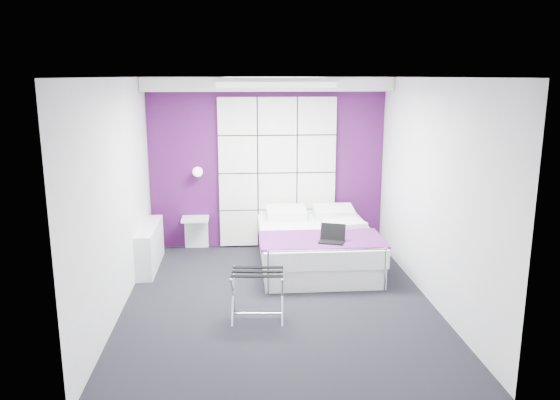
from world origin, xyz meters
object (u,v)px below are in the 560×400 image
Objects in this scene: wall_lamp at (198,171)px; radiator at (150,247)px; bed at (316,246)px; luggage_rack at (258,295)px; nightstand at (195,219)px; laptop at (331,237)px.

wall_lamp is 0.12× the size of radiator.
bed is 3.47× the size of luggage_rack.
radiator is at bearing -128.84° from nightstand.
nightstand is at bearing 113.30° from luggage_rack.
nightstand is 2.64m from luggage_rack.
nightstand is at bearing 153.79° from bed.
wall_lamp is 0.47× the size of laptop.
bed reaches higher than nightstand.
laptop reaches higher than bed.
wall_lamp is 2.82m from luggage_rack.
nightstand is at bearing 51.16° from radiator.
bed is at bearing 119.08° from laptop.
radiator is at bearing -177.61° from laptop.
radiator reaches higher than luggage_rack.
laptop reaches higher than luggage_rack.
wall_lamp is at bearing 49.90° from radiator.
luggage_rack is at bearing -114.14° from laptop.
wall_lamp reaches higher than radiator.
luggage_rack is at bearing -71.13° from nightstand.
nightstand is (0.58, 0.72, 0.20)m from radiator.
bed is (1.67, -0.89, -0.93)m from wall_lamp.
wall_lamp is 2.11m from bed.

